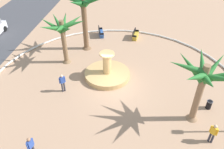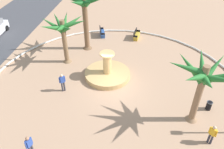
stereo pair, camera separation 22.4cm
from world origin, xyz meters
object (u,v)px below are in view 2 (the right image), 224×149
object	(u,v)px
palm_tree_mid_plaza	(85,9)
person_cyclist_helmet	(212,134)
person_pedestrian_stroll	(62,82)
trash_bin	(209,105)
person_cyclist_photo	(30,145)
palm_tree_by_curb	(63,29)
fountain	(107,73)
bench_east	(102,33)
palm_tree_near_fountain	(203,79)
bench_west	(136,36)

from	to	relation	value
palm_tree_mid_plaza	person_cyclist_helmet	xyz separation A→B (m)	(-10.93, -10.57, -3.49)
palm_tree_mid_plaza	person_pedestrian_stroll	distance (m)	7.97
trash_bin	person_cyclist_photo	world-z (taller)	person_cyclist_photo
palm_tree_by_curb	person_cyclist_helmet	world-z (taller)	palm_tree_by_curb
fountain	bench_east	size ratio (longest dim) A/B	2.43
bench_east	person_pedestrian_stroll	bearing A→B (deg)	172.05
palm_tree_near_fountain	trash_bin	size ratio (longest dim) A/B	6.79
palm_tree_near_fountain	palm_tree_by_curb	distance (m)	12.69
bench_east	bench_west	world-z (taller)	same
bench_east	person_cyclist_helmet	xyz separation A→B (m)	(-14.10, -9.54, 0.54)
fountain	bench_west	bearing A→B (deg)	-15.91
trash_bin	bench_west	bearing A→B (deg)	28.91
fountain	palm_tree_by_curb	xyz separation A→B (m)	(1.86, 4.30, 3.17)
person_pedestrian_stroll	person_cyclist_photo	bearing A→B (deg)	179.58
palm_tree_by_curb	person_pedestrian_stroll	world-z (taller)	palm_tree_by_curb
palm_tree_by_curb	trash_bin	bearing A→B (deg)	-111.48
bench_east	trash_bin	size ratio (longest dim) A/B	2.30
palm_tree_mid_plaza	bench_west	world-z (taller)	palm_tree_mid_plaza
bench_west	bench_east	bearing A→B (deg)	88.71
bench_east	trash_bin	bearing A→B (deg)	-137.34
palm_tree_by_curb	person_cyclist_photo	distance (m)	10.87
bench_east	person_cyclist_photo	size ratio (longest dim) A/B	0.98
person_cyclist_helmet	person_cyclist_photo	bearing A→B (deg)	102.48
palm_tree_by_curb	person_pedestrian_stroll	distance (m)	5.14
trash_bin	person_pedestrian_stroll	xyz separation A→B (m)	(0.58, 11.53, 0.56)
bench_west	person_pedestrian_stroll	xyz separation A→B (m)	(-10.27, 5.53, 0.60)
bench_west	person_pedestrian_stroll	bearing A→B (deg)	151.67
trash_bin	person_pedestrian_stroll	distance (m)	11.56
fountain	person_cyclist_photo	size ratio (longest dim) A/B	2.39
palm_tree_mid_plaza	fountain	bearing A→B (deg)	-148.33
person_cyclist_helmet	palm_tree_by_curb	bearing A→B (deg)	55.97
palm_tree_near_fountain	trash_bin	xyz separation A→B (m)	(1.26, -1.43, -3.36)
palm_tree_mid_plaza	person_cyclist_photo	size ratio (longest dim) A/B	3.51
bench_west	person_cyclist_photo	distance (m)	17.38
bench_west	palm_tree_mid_plaza	bearing A→B (deg)	121.03
palm_tree_near_fountain	trash_bin	distance (m)	3.86
trash_bin	person_cyclist_photo	distance (m)	12.87
bench_west	trash_bin	bearing A→B (deg)	-151.09
palm_tree_near_fountain	bench_west	bearing A→B (deg)	20.67
palm_tree_near_fountain	person_cyclist_helmet	size ratio (longest dim) A/B	3.11
trash_bin	person_cyclist_helmet	size ratio (longest dim) A/B	0.46
person_cyclist_helmet	bench_east	bearing A→B (deg)	34.07
bench_east	person_cyclist_photo	bearing A→B (deg)	174.85
person_cyclist_helmet	person_cyclist_photo	distance (m)	11.30
palm_tree_mid_plaza	palm_tree_near_fountain	bearing A→B (deg)	-132.97
person_cyclist_photo	person_pedestrian_stroll	size ratio (longest dim) A/B	1.01
palm_tree_mid_plaza	bench_west	xyz separation A→B (m)	(3.08, -5.12, -4.03)
fountain	person_cyclist_photo	world-z (taller)	fountain
person_cyclist_photo	palm_tree_by_curb	bearing A→B (deg)	5.10
bench_east	person_cyclist_photo	xyz separation A→B (m)	(-16.54, 1.49, 0.61)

